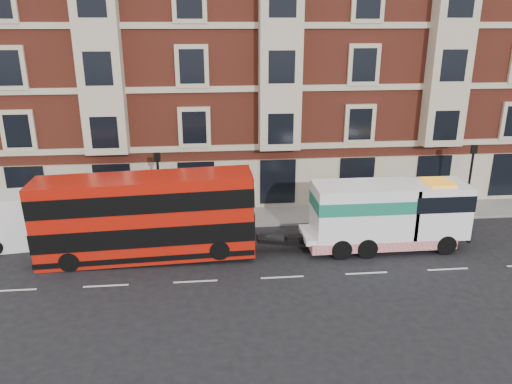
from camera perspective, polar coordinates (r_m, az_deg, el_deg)
ground at (r=23.47m, az=3.02°, el=-9.71°), size 120.00×120.00×0.00m
sidewalk at (r=30.16m, az=0.92°, el=-2.75°), size 90.00×3.00×0.15m
victorian_terrace at (r=35.53m, az=0.41°, el=17.11°), size 45.00×12.00×20.40m
lamp_post_west at (r=28.02m, az=-11.03°, el=0.81°), size 0.35×0.15×4.35m
lamp_post_east at (r=31.77m, az=23.28°, el=1.76°), size 0.35×0.15×4.35m
double_decker_bus at (r=24.90m, az=-12.53°, el=-2.69°), size 10.49×2.41×4.24m
tow_truck at (r=26.39m, az=14.50°, el=-2.50°), size 8.40×2.48×3.50m
box_van at (r=28.73m, az=-24.18°, el=-2.83°), size 5.66×2.86×2.82m
pedestrian at (r=30.52m, az=-15.29°, el=-1.32°), size 0.74×0.70×1.70m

